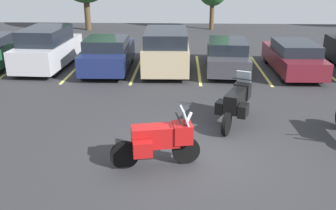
% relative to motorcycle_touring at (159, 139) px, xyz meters
% --- Properties ---
extents(ground, '(44.00, 44.00, 0.10)m').
position_rel_motorcycle_touring_xyz_m(ground, '(0.95, 0.53, -0.73)').
color(ground, '#2D2D30').
extents(motorcycle_touring, '(2.14, 1.01, 1.44)m').
position_rel_motorcycle_touring_xyz_m(motorcycle_touring, '(0.00, 0.00, 0.00)').
color(motorcycle_touring, black).
rests_on(motorcycle_touring, ground).
extents(motorcycle_third, '(1.25, 2.21, 1.48)m').
position_rel_motorcycle_touring_xyz_m(motorcycle_third, '(2.16, 2.61, 0.02)').
color(motorcycle_third, black).
rests_on(motorcycle_third, ground).
extents(parking_stripes, '(25.60, 5.09, 0.01)m').
position_rel_motorcycle_touring_xyz_m(parking_stripes, '(-0.15, 8.72, -0.68)').
color(parking_stripes, '#EAE066').
rests_on(parking_stripes, ground).
extents(car_silver, '(2.03, 4.60, 1.86)m').
position_rel_motorcycle_touring_xyz_m(car_silver, '(-5.70, 8.75, 0.22)').
color(car_silver, '#B7B7BC').
rests_on(car_silver, ground).
extents(car_navy, '(1.99, 4.29, 1.53)m').
position_rel_motorcycle_touring_xyz_m(car_navy, '(-2.81, 8.33, 0.07)').
color(car_navy, navy).
rests_on(car_navy, ground).
extents(car_tan, '(2.05, 4.57, 1.87)m').
position_rel_motorcycle_touring_xyz_m(car_tan, '(-0.21, 8.49, 0.26)').
color(car_tan, tan).
rests_on(car_tan, ground).
extents(car_charcoal, '(2.02, 4.59, 1.42)m').
position_rel_motorcycle_touring_xyz_m(car_charcoal, '(2.52, 8.58, 0.02)').
color(car_charcoal, '#38383D').
rests_on(car_charcoal, ground).
extents(car_maroon, '(1.82, 4.58, 1.39)m').
position_rel_motorcycle_touring_xyz_m(car_maroon, '(5.41, 8.37, 0.01)').
color(car_maroon, maroon).
rests_on(car_maroon, ground).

